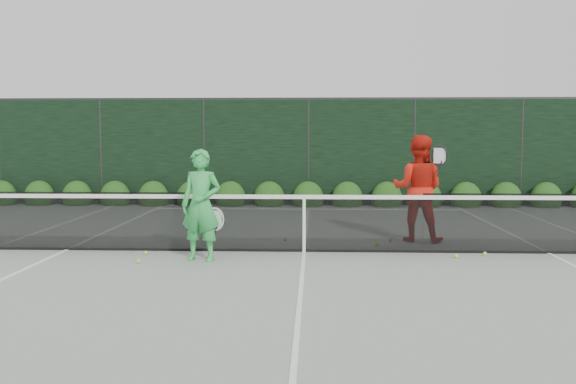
{
  "coord_description": "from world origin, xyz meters",
  "views": [
    {
      "loc": [
        0.17,
        -10.81,
        1.97
      ],
      "look_at": [
        -0.29,
        0.3,
        1.0
      ],
      "focal_mm": 40.0,
      "sensor_mm": 36.0,
      "label": 1
    }
  ],
  "objects": [
    {
      "name": "ground",
      "position": [
        0.0,
        0.0,
        0.0
      ],
      "size": [
        80.0,
        80.0,
        0.0
      ],
      "primitive_type": "plane",
      "color": "gray",
      "rests_on": "ground"
    },
    {
      "name": "tennis_net",
      "position": [
        -0.02,
        0.0,
        0.53
      ],
      "size": [
        12.9,
        0.1,
        1.07
      ],
      "color": "#103121",
      "rests_on": "ground"
    },
    {
      "name": "player_woman",
      "position": [
        -1.62,
        -0.81,
        0.88
      ],
      "size": [
        0.72,
        0.55,
        1.77
      ],
      "rotation": [
        0.0,
        0.0,
        -0.2
      ],
      "color": "green",
      "rests_on": "ground"
    },
    {
      "name": "player_man",
      "position": [
        2.11,
        1.21,
        0.99
      ],
      "size": [
        1.14,
        1.0,
        1.99
      ],
      "rotation": [
        0.0,
        0.0,
        2.84
      ],
      "color": "red",
      "rests_on": "ground"
    },
    {
      "name": "court_lines",
      "position": [
        0.0,
        0.0,
        0.01
      ],
      "size": [
        11.03,
        23.83,
        0.01
      ],
      "color": "white",
      "rests_on": "ground"
    },
    {
      "name": "windscreen_fence",
      "position": [
        0.0,
        -2.71,
        1.51
      ],
      "size": [
        32.0,
        21.07,
        3.06
      ],
      "color": "black",
      "rests_on": "ground"
    },
    {
      "name": "hedge_row",
      "position": [
        -0.0,
        7.15,
        0.23
      ],
      "size": [
        31.66,
        0.65,
        0.94
      ],
      "color": "#12330D",
      "rests_on": "ground"
    },
    {
      "name": "tennis_balls",
      "position": [
        0.4,
        0.1,
        0.03
      ],
      "size": [
        5.69,
        2.26,
        0.07
      ],
      "color": "#CBE733",
      "rests_on": "ground"
    }
  ]
}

